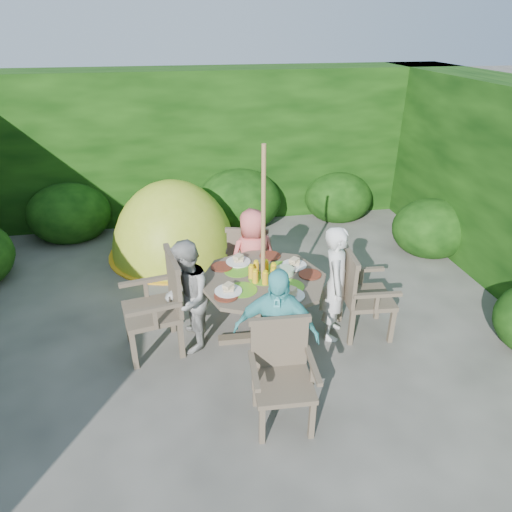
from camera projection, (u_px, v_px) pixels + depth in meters
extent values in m
plane|color=#44423D|center=(231.00, 345.00, 5.04)|extent=(60.00, 60.00, 0.00)
cube|color=black|center=(199.00, 145.00, 7.95)|extent=(9.00, 1.00, 2.50)
cylinder|color=#463B2D|center=(263.00, 311.00, 4.96)|extent=(0.13, 0.13, 0.75)
cube|color=#463B2D|center=(262.00, 337.00, 5.12)|extent=(0.99, 0.15, 0.07)
cube|color=#463B2D|center=(262.00, 337.00, 5.12)|extent=(0.15, 0.99, 0.07)
cylinder|color=#463B2D|center=(263.00, 280.00, 4.78)|extent=(1.42, 1.42, 0.04)
cylinder|color=#59AD1D|center=(242.00, 290.00, 4.57)|extent=(0.31, 0.31, 0.00)
cylinder|color=#59AD1D|center=(289.00, 286.00, 4.62)|extent=(0.31, 0.31, 0.00)
cylinder|color=#59AD1D|center=(238.00, 271.00, 4.91)|extent=(0.31, 0.31, 0.00)
cylinder|color=#59AD1D|center=(282.00, 268.00, 4.97)|extent=(0.31, 0.31, 0.00)
cylinder|color=#59AD1D|center=(263.00, 278.00, 4.77)|extent=(0.31, 0.31, 0.00)
cylinder|color=white|center=(294.00, 265.00, 5.00)|extent=(0.27, 0.27, 0.01)
cylinder|color=white|center=(238.00, 262.00, 5.07)|extent=(0.27, 0.27, 0.01)
cylinder|color=white|center=(228.00, 291.00, 4.53)|extent=(0.27, 0.27, 0.01)
cylinder|color=white|center=(291.00, 295.00, 4.46)|extent=(0.27, 0.27, 0.01)
cylinder|color=#BE320C|center=(310.00, 274.00, 4.83)|extent=(0.24, 0.24, 0.01)
cylinder|color=#BE320C|center=(270.00, 256.00, 5.21)|extent=(0.24, 0.24, 0.01)
cylinder|color=#BE320C|center=(222.00, 267.00, 4.98)|extent=(0.24, 0.24, 0.01)
cylinder|color=#BE320C|center=(226.00, 296.00, 4.45)|extent=(0.24, 0.24, 0.01)
cylinder|color=#BE320C|center=(286.00, 301.00, 4.36)|extent=(0.24, 0.24, 0.01)
cylinder|color=#61AA41|center=(285.00, 271.00, 4.83)|extent=(0.20, 0.20, 0.07)
cylinder|color=olive|center=(263.00, 252.00, 4.63)|extent=(0.05, 0.05, 2.20)
cube|color=#463B2D|center=(367.00, 298.00, 5.07)|extent=(0.56, 0.58, 0.05)
cube|color=#463B2D|center=(392.00, 325.00, 5.00)|extent=(0.06, 0.06, 0.44)
cube|color=#463B2D|center=(378.00, 303.00, 5.40)|extent=(0.06, 0.06, 0.44)
cube|color=#463B2D|center=(351.00, 328.00, 4.96)|extent=(0.06, 0.06, 0.44)
cube|color=#463B2D|center=(340.00, 305.00, 5.36)|extent=(0.06, 0.06, 0.44)
cube|color=#463B2D|center=(348.00, 277.00, 4.92)|extent=(0.09, 0.54, 0.52)
cube|color=#463B2D|center=(378.00, 295.00, 4.74)|extent=(0.52, 0.09, 0.04)
cube|color=#463B2D|center=(362.00, 270.00, 5.21)|extent=(0.52, 0.09, 0.04)
cube|color=#463B2D|center=(151.00, 312.00, 4.77)|extent=(0.65, 0.67, 0.06)
cube|color=#463B2D|center=(128.00, 323.00, 5.01)|extent=(0.06, 0.06, 0.46)
cube|color=#463B2D|center=(134.00, 350.00, 4.61)|extent=(0.06, 0.06, 0.46)
cube|color=#463B2D|center=(172.00, 314.00, 5.16)|extent=(0.06, 0.06, 0.46)
cube|color=#463B2D|center=(181.00, 339.00, 4.76)|extent=(0.06, 0.06, 0.46)
cube|color=#463B2D|center=(174.00, 283.00, 4.72)|extent=(0.15, 0.57, 0.55)
cube|color=#463B2D|center=(145.00, 281.00, 4.91)|extent=(0.55, 0.16, 0.04)
cube|color=#463B2D|center=(154.00, 309.00, 4.43)|extent=(0.55, 0.16, 0.04)
cube|color=#463B2D|center=(249.00, 259.00, 5.98)|extent=(0.61, 0.59, 0.05)
cube|color=#463B2D|center=(266.00, 266.00, 6.24)|extent=(0.06, 0.06, 0.40)
cube|color=#463B2D|center=(236.00, 264.00, 6.28)|extent=(0.06, 0.06, 0.40)
cube|color=#463B2D|center=(264.00, 281.00, 5.88)|extent=(0.06, 0.06, 0.40)
cube|color=#463B2D|center=(232.00, 279.00, 5.91)|extent=(0.06, 0.06, 0.40)
cube|color=#463B2D|center=(247.00, 249.00, 5.66)|extent=(0.48, 0.17, 0.47)
cube|color=#463B2D|center=(268.00, 246.00, 5.87)|extent=(0.18, 0.47, 0.04)
cube|color=#463B2D|center=(230.00, 245.00, 5.92)|extent=(0.18, 0.47, 0.04)
cube|color=#463B2D|center=(283.00, 385.00, 3.91)|extent=(0.53, 0.51, 0.05)
cube|color=#463B2D|center=(262.00, 425.00, 3.79)|extent=(0.05, 0.05, 0.41)
cube|color=#463B2D|center=(312.00, 420.00, 3.84)|extent=(0.05, 0.05, 0.41)
cube|color=#463B2D|center=(256.00, 388.00, 4.17)|extent=(0.05, 0.05, 0.41)
cube|color=#463B2D|center=(301.00, 384.00, 4.22)|extent=(0.05, 0.05, 0.41)
cube|color=#463B2D|center=(279.00, 344.00, 3.99)|extent=(0.50, 0.06, 0.48)
cube|color=#463B2D|center=(254.00, 370.00, 3.79)|extent=(0.07, 0.48, 0.04)
cube|color=#463B2D|center=(313.00, 365.00, 3.85)|extent=(0.07, 0.48, 0.04)
imported|color=silver|center=(336.00, 284.00, 4.93)|extent=(0.48, 0.57, 1.32)
imported|color=#9E9E99|center=(187.00, 297.00, 4.75)|extent=(0.52, 0.64, 1.26)
imported|color=#E0615C|center=(253.00, 258.00, 5.55)|extent=(0.68, 0.51, 1.24)
imported|color=#55C4C6|center=(276.00, 334.00, 4.12)|extent=(0.85, 0.59, 1.34)
ellipsoid|color=#9CB322|center=(175.00, 252.00, 7.04)|extent=(2.03, 2.03, 2.27)
ellipsoid|color=black|center=(181.00, 272.00, 6.50)|extent=(0.67, 0.40, 0.78)
cylinder|color=#F0A319|center=(175.00, 251.00, 7.04)|extent=(1.98, 1.98, 0.03)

